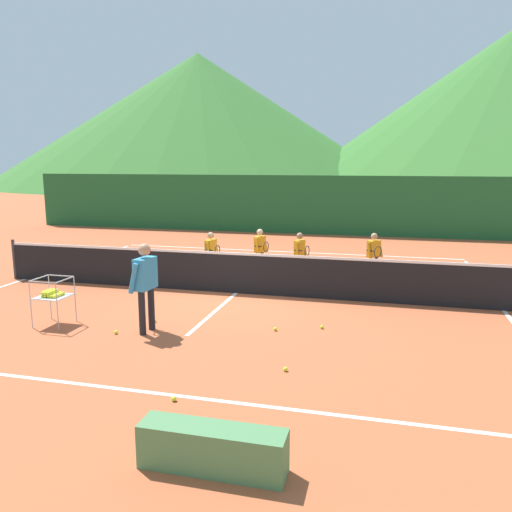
{
  "coord_description": "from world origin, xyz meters",
  "views": [
    {
      "loc": [
        3.34,
        -11.14,
        3.05
      ],
      "look_at": [
        0.6,
        -0.44,
        1.0
      ],
      "focal_mm": 35.67,
      "sensor_mm": 36.0,
      "label": 1
    }
  ],
  "objects_px": {
    "student_2": "(300,251)",
    "tennis_ball_5": "(275,329)",
    "student_0": "(211,251)",
    "student_3": "(374,252)",
    "tennis_ball_3": "(116,332)",
    "tennis_ball_0": "(155,321)",
    "tennis_ball_1": "(286,369)",
    "tennis_ball_4": "(322,327)",
    "student_1": "(260,247)",
    "ball_cart": "(52,294)",
    "tennis_ball_2": "(174,399)",
    "tennis_net": "(236,272)",
    "courtside_bench": "(212,449)",
    "instructor": "(145,279)"
  },
  "relations": [
    {
      "from": "student_2",
      "to": "tennis_ball_5",
      "type": "height_order",
      "value": "student_2"
    },
    {
      "from": "student_0",
      "to": "student_3",
      "type": "bearing_deg",
      "value": 13.13
    },
    {
      "from": "student_3",
      "to": "tennis_ball_3",
      "type": "height_order",
      "value": "student_3"
    },
    {
      "from": "tennis_ball_0",
      "to": "tennis_ball_1",
      "type": "relative_size",
      "value": 1.0
    },
    {
      "from": "student_0",
      "to": "tennis_ball_4",
      "type": "distance_m",
      "value": 4.76
    },
    {
      "from": "student_0",
      "to": "student_1",
      "type": "bearing_deg",
      "value": 39.15
    },
    {
      "from": "student_0",
      "to": "student_3",
      "type": "relative_size",
      "value": 1.01
    },
    {
      "from": "ball_cart",
      "to": "tennis_ball_2",
      "type": "height_order",
      "value": "ball_cart"
    },
    {
      "from": "student_2",
      "to": "student_3",
      "type": "xyz_separation_m",
      "value": [
        1.87,
        0.42,
        -0.0
      ]
    },
    {
      "from": "tennis_net",
      "to": "tennis_ball_3",
      "type": "height_order",
      "value": "tennis_net"
    },
    {
      "from": "tennis_ball_4",
      "to": "courtside_bench",
      "type": "relative_size",
      "value": 0.05
    },
    {
      "from": "student_1",
      "to": "tennis_ball_2",
      "type": "relative_size",
      "value": 18.45
    },
    {
      "from": "instructor",
      "to": "tennis_ball_5",
      "type": "xyz_separation_m",
      "value": [
        2.25,
        0.63,
        -0.94
      ]
    },
    {
      "from": "student_0",
      "to": "student_2",
      "type": "distance_m",
      "value": 2.32
    },
    {
      "from": "ball_cart",
      "to": "tennis_ball_5",
      "type": "bearing_deg",
      "value": 9.21
    },
    {
      "from": "tennis_net",
      "to": "student_0",
      "type": "relative_size",
      "value": 9.79
    },
    {
      "from": "instructor",
      "to": "student_2",
      "type": "bearing_deg",
      "value": 67.59
    },
    {
      "from": "student_2",
      "to": "tennis_ball_1",
      "type": "xyz_separation_m",
      "value": [
        0.79,
        -5.96,
        -0.71
      ]
    },
    {
      "from": "tennis_ball_5",
      "to": "student_0",
      "type": "bearing_deg",
      "value": 124.47
    },
    {
      "from": "ball_cart",
      "to": "tennis_ball_1",
      "type": "xyz_separation_m",
      "value": [
        4.7,
        -1.08,
        -0.56
      ]
    },
    {
      "from": "tennis_ball_1",
      "to": "student_2",
      "type": "bearing_deg",
      "value": 97.59
    },
    {
      "from": "tennis_ball_3",
      "to": "student_3",
      "type": "bearing_deg",
      "value": 51.7
    },
    {
      "from": "ball_cart",
      "to": "courtside_bench",
      "type": "height_order",
      "value": "ball_cart"
    },
    {
      "from": "student_0",
      "to": "student_1",
      "type": "xyz_separation_m",
      "value": [
        1.1,
        0.89,
        0.0
      ]
    },
    {
      "from": "student_2",
      "to": "tennis_ball_5",
      "type": "bearing_deg",
      "value": -86.48
    },
    {
      "from": "student_2",
      "to": "tennis_ball_1",
      "type": "bearing_deg",
      "value": -82.41
    },
    {
      "from": "student_0",
      "to": "student_1",
      "type": "relative_size",
      "value": 1.0
    },
    {
      "from": "tennis_ball_4",
      "to": "tennis_ball_5",
      "type": "relative_size",
      "value": 1.0
    },
    {
      "from": "instructor",
      "to": "ball_cart",
      "type": "bearing_deg",
      "value": -178.55
    },
    {
      "from": "student_2",
      "to": "ball_cart",
      "type": "bearing_deg",
      "value": -128.67
    },
    {
      "from": "tennis_ball_5",
      "to": "ball_cart",
      "type": "bearing_deg",
      "value": -170.79
    },
    {
      "from": "student_2",
      "to": "tennis_ball_0",
      "type": "distance_m",
      "value": 4.83
    },
    {
      "from": "courtside_bench",
      "to": "tennis_ball_2",
      "type": "bearing_deg",
      "value": 127.25
    },
    {
      "from": "student_3",
      "to": "tennis_ball_0",
      "type": "xyz_separation_m",
      "value": [
        -3.98,
        -4.7,
        -0.71
      ]
    },
    {
      "from": "tennis_ball_2",
      "to": "tennis_ball_3",
      "type": "bearing_deg",
      "value": 133.63
    },
    {
      "from": "instructor",
      "to": "courtside_bench",
      "type": "bearing_deg",
      "value": -55.47
    },
    {
      "from": "tennis_ball_1",
      "to": "tennis_net",
      "type": "bearing_deg",
      "value": 115.65
    },
    {
      "from": "tennis_ball_3",
      "to": "tennis_ball_5",
      "type": "bearing_deg",
      "value": 17.97
    },
    {
      "from": "tennis_ball_2",
      "to": "tennis_ball_1",
      "type": "bearing_deg",
      "value": 46.89
    },
    {
      "from": "instructor",
      "to": "student_2",
      "type": "height_order",
      "value": "instructor"
    },
    {
      "from": "student_3",
      "to": "tennis_ball_2",
      "type": "relative_size",
      "value": 18.23
    },
    {
      "from": "tennis_ball_0",
      "to": "tennis_ball_3",
      "type": "distance_m",
      "value": 0.89
    },
    {
      "from": "student_1",
      "to": "courtside_bench",
      "type": "height_order",
      "value": "student_1"
    },
    {
      "from": "student_2",
      "to": "ball_cart",
      "type": "xyz_separation_m",
      "value": [
        -3.91,
        -4.88,
        -0.15
      ]
    },
    {
      "from": "ball_cart",
      "to": "tennis_ball_0",
      "type": "distance_m",
      "value": 1.97
    },
    {
      "from": "tennis_ball_0",
      "to": "student_1",
      "type": "bearing_deg",
      "value": 78.36
    },
    {
      "from": "tennis_ball_3",
      "to": "courtside_bench",
      "type": "relative_size",
      "value": 0.05
    },
    {
      "from": "tennis_ball_0",
      "to": "tennis_ball_3",
      "type": "xyz_separation_m",
      "value": [
        -0.37,
        -0.81,
        0.0
      ]
    },
    {
      "from": "student_0",
      "to": "tennis_ball_0",
      "type": "height_order",
      "value": "student_0"
    },
    {
      "from": "tennis_net",
      "to": "tennis_ball_4",
      "type": "xyz_separation_m",
      "value": [
        2.28,
        -2.09,
        -0.47
      ]
    }
  ]
}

